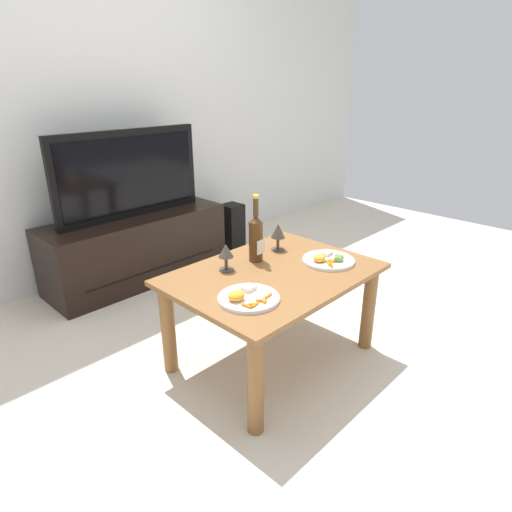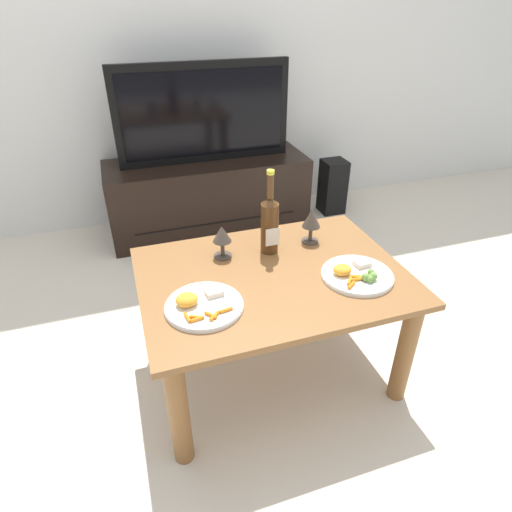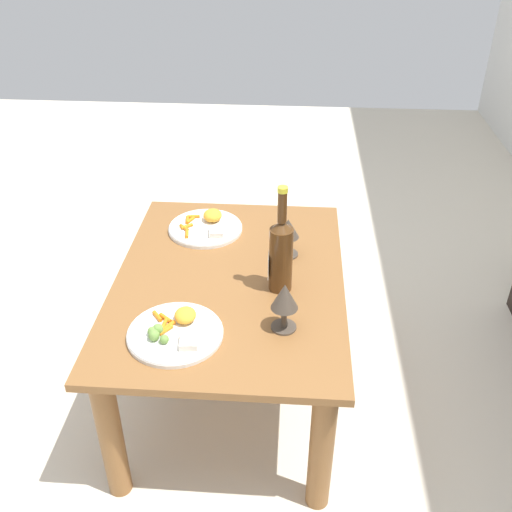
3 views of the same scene
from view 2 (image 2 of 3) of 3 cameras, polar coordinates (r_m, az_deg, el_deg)
ground_plane at (r=1.97m, az=1.92°, el=-14.52°), size 6.40×6.40×0.00m
back_wall at (r=3.03m, az=-10.40°, el=28.98°), size 6.40×0.10×2.60m
dining_table at (r=1.70m, az=2.16°, el=-5.06°), size 1.00×0.73×0.50m
tv_stand at (r=2.95m, az=-6.27°, el=7.99°), size 1.30×0.47×0.48m
tv_screen at (r=2.78m, az=-6.93°, el=18.19°), size 1.08×0.05×0.59m
floor_speaker at (r=3.25m, az=10.08°, el=9.03°), size 0.17×0.17×0.39m
wine_bottle at (r=1.72m, az=1.81°, el=4.47°), size 0.07×0.07×0.35m
goblet_left at (r=1.71m, az=-4.51°, el=2.63°), size 0.07×0.07×0.14m
goblet_right at (r=1.82m, az=7.34°, el=4.73°), size 0.08×0.08×0.15m
dinner_plate_left at (r=1.48m, az=-7.10°, el=-6.39°), size 0.27×0.27×0.05m
dinner_plate_right at (r=1.66m, az=13.14°, el=-2.36°), size 0.27×0.27×0.05m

